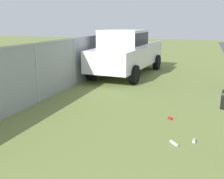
# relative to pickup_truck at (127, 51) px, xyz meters

# --- Properties ---
(pickup_truck) EXTENTS (5.72, 2.45, 2.09)m
(pickup_truck) POSITION_rel_pickup_truck_xyz_m (0.00, 0.00, 0.00)
(pickup_truck) COLOR silver
(pickup_truck) RESTS_ON ground
(fence_section) EXTENTS (17.45, 0.07, 1.84)m
(fence_section) POSITION_rel_pickup_truck_xyz_m (-3.96, 1.33, -0.12)
(fence_section) COLOR #9EA3A8
(fence_section) RESTS_ON ground
(litter_can_midfield_b) EXTENTS (0.12, 0.07, 0.07)m
(litter_can_midfield_b) POSITION_rel_pickup_truck_xyz_m (-6.61, -3.36, -1.07)
(litter_can_midfield_b) COLOR silver
(litter_can_midfield_b) RESTS_ON ground
(litter_bottle_far_scatter) EXTENTS (0.21, 0.20, 0.07)m
(litter_bottle_far_scatter) POSITION_rel_pickup_truck_xyz_m (-6.88, -2.98, -1.07)
(litter_bottle_far_scatter) COLOR #B2D8BF
(litter_bottle_far_scatter) RESTS_ON ground
(litter_can_midfield_a) EXTENTS (0.13, 0.13, 0.07)m
(litter_can_midfield_a) POSITION_rel_pickup_truck_xyz_m (-5.39, -2.72, -1.07)
(litter_can_midfield_a) COLOR red
(litter_can_midfield_a) RESTS_ON ground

